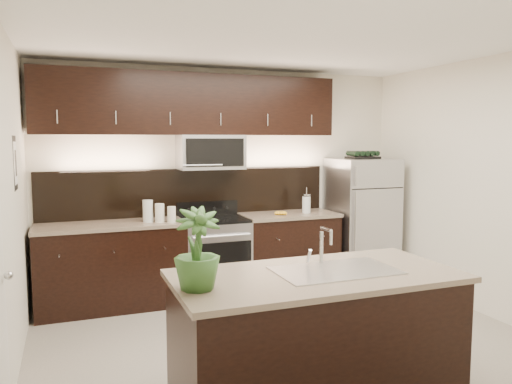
# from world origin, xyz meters

# --- Properties ---
(ground) EXTENTS (4.50, 4.50, 0.00)m
(ground) POSITION_xyz_m (0.00, 0.00, 0.00)
(ground) COLOR gray
(ground) RESTS_ON ground
(room_walls) EXTENTS (4.52, 4.02, 2.71)m
(room_walls) POSITION_xyz_m (-0.11, -0.04, 1.70)
(room_walls) COLOR silver
(room_walls) RESTS_ON ground
(counter_run) EXTENTS (3.51, 0.65, 0.94)m
(counter_run) POSITION_xyz_m (-0.46, 1.69, 0.47)
(counter_run) COLOR black
(counter_run) RESTS_ON ground
(upper_fixtures) EXTENTS (3.49, 0.40, 1.66)m
(upper_fixtures) POSITION_xyz_m (-0.43, 1.84, 2.14)
(upper_fixtures) COLOR black
(upper_fixtures) RESTS_ON counter_run
(island) EXTENTS (1.96, 0.96, 0.94)m
(island) POSITION_xyz_m (-0.27, -0.91, 0.47)
(island) COLOR black
(island) RESTS_ON ground
(sink_faucet) EXTENTS (0.84, 0.50, 0.28)m
(sink_faucet) POSITION_xyz_m (-0.12, -0.90, 0.96)
(sink_faucet) COLOR silver
(sink_faucet) RESTS_ON island
(refrigerator) EXTENTS (0.77, 0.70, 1.60)m
(refrigerator) POSITION_xyz_m (1.72, 1.63, 0.80)
(refrigerator) COLOR #B2B2B7
(refrigerator) RESTS_ON ground
(wine_rack) EXTENTS (0.40, 0.24, 0.10)m
(wine_rack) POSITION_xyz_m (1.72, 1.63, 1.65)
(wine_rack) COLOR black
(wine_rack) RESTS_ON refrigerator
(plant) EXTENTS (0.28, 0.28, 0.50)m
(plant) POSITION_xyz_m (-1.12, -0.99, 1.19)
(plant) COLOR #2E5823
(plant) RESTS_ON island
(canisters) EXTENTS (0.34, 0.21, 0.24)m
(canisters) POSITION_xyz_m (-0.93, 1.60, 1.05)
(canisters) COLOR silver
(canisters) RESTS_ON counter_run
(french_press) EXTENTS (0.11, 0.11, 0.31)m
(french_press) POSITION_xyz_m (0.93, 1.64, 1.06)
(french_press) COLOR silver
(french_press) RESTS_ON counter_run
(bananas) EXTENTS (0.19, 0.17, 0.05)m
(bananas) POSITION_xyz_m (0.52, 1.61, 0.96)
(bananas) COLOR gold
(bananas) RESTS_ON counter_run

